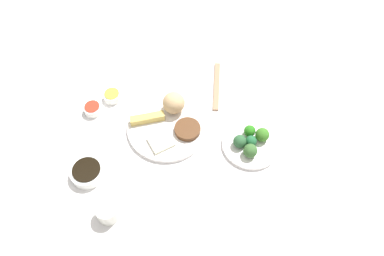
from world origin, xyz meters
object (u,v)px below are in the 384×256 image
at_px(main_plate, 169,127).
at_px(soy_sauce_bowl, 89,172).
at_px(sauce_ramekin_sweet_and_sour, 94,109).
at_px(chopsticks_pair, 218,86).
at_px(teacup, 110,211).
at_px(broccoli_plate, 252,144).
at_px(sauce_ramekin_hot_mustard, 114,96).

height_order(main_plate, soy_sauce_bowl, soy_sauce_bowl).
bearing_deg(sauce_ramekin_sweet_and_sour, chopsticks_pair, -174.53).
height_order(soy_sauce_bowl, sauce_ramekin_sweet_and_sour, soy_sauce_bowl).
bearing_deg(main_plate, chopsticks_pair, -142.38).
bearing_deg(main_plate, soy_sauce_bowl, 26.85).
bearing_deg(teacup, soy_sauce_bowl, -67.34).
distance_m(broccoli_plate, teacup, 0.50).
relative_size(soy_sauce_bowl, teacup, 1.58).
height_order(soy_sauce_bowl, sauce_ramekin_hot_mustard, soy_sauce_bowl).
relative_size(soy_sauce_bowl, sauce_ramekin_hot_mustard, 1.70).
bearing_deg(soy_sauce_bowl, broccoli_plate, -177.39).
bearing_deg(soy_sauce_bowl, sauce_ramekin_hot_mustard, -106.72).
height_order(sauce_ramekin_hot_mustard, chopsticks_pair, sauce_ramekin_hot_mustard).
height_order(soy_sauce_bowl, chopsticks_pair, soy_sauce_bowl).
distance_m(broccoli_plate, soy_sauce_bowl, 0.53).
bearing_deg(teacup, sauce_ramekin_sweet_and_sour, -83.99).
distance_m(main_plate, broccoli_plate, 0.29).
relative_size(broccoli_plate, sauce_ramekin_sweet_and_sour, 3.03).
bearing_deg(broccoli_plate, sauce_ramekin_hot_mustard, -31.42).
bearing_deg(teacup, sauce_ramekin_hot_mustard, -93.71).
xyz_separation_m(sauce_ramekin_sweet_and_sour, chopsticks_pair, (-0.45, -0.04, -0.01)).
relative_size(main_plate, sauce_ramekin_hot_mustard, 4.36).
xyz_separation_m(sauce_ramekin_sweet_and_sour, teacup, (-0.04, 0.39, 0.01)).
xyz_separation_m(soy_sauce_bowl, chopsticks_pair, (-0.47, -0.29, -0.01)).
bearing_deg(soy_sauce_bowl, teacup, 112.66).
distance_m(teacup, chopsticks_pair, 0.60).
height_order(main_plate, teacup, teacup).
distance_m(broccoli_plate, chopsticks_pair, 0.27).
bearing_deg(broccoli_plate, soy_sauce_bowl, 2.61).
xyz_separation_m(main_plate, chopsticks_pair, (-0.20, -0.16, -0.00)).
height_order(main_plate, chopsticks_pair, main_plate).
relative_size(broccoli_plate, sauce_ramekin_hot_mustard, 3.03).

